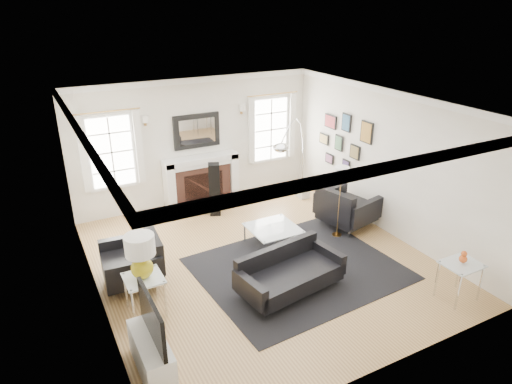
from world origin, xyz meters
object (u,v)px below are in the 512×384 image
sofa (288,273)px  arc_floor_lamp (293,161)px  armchair_left (135,262)px  gourd_lamp (141,254)px  coffee_table (273,229)px  armchair_right (345,209)px  fireplace (202,181)px

sofa → arc_floor_lamp: size_ratio=0.85×
sofa → armchair_left: bearing=147.4°
sofa → gourd_lamp: (-2.16, 0.50, 0.69)m
coffee_table → gourd_lamp: gourd_lamp is taller
sofa → armchair_left: armchair_left is taller
armchair_right → coffee_table: (-1.69, -0.03, -0.04)m
fireplace → coffee_table: bearing=-79.9°
sofa → coffee_table: bearing=69.8°
gourd_lamp → arc_floor_lamp: bearing=28.0°
fireplace → sofa: bearing=-90.7°
sofa → arc_floor_lamp: (1.62, 2.50, 0.85)m
fireplace → armchair_right: (2.13, -2.43, -0.14)m
fireplace → gourd_lamp: bearing=-123.8°
armchair_left → arc_floor_lamp: arc_floor_lamp is taller
coffee_table → armchair_left: bearing=179.5°
fireplace → arc_floor_lamp: 2.12m
armchair_left → coffee_table: (2.57, -0.02, -0.02)m
fireplace → gourd_lamp: (-2.20, -3.29, 0.45)m
coffee_table → gourd_lamp: bearing=-162.8°
coffee_table → gourd_lamp: (-2.64, -0.82, 0.63)m
armchair_right → gourd_lamp: bearing=-168.9°
armchair_left → gourd_lamp: 1.05m
armchair_left → gourd_lamp: gourd_lamp is taller
sofa → gourd_lamp: size_ratio=2.64×
gourd_lamp → arc_floor_lamp: size_ratio=0.32×
sofa → gourd_lamp: 2.32m
armchair_right → gourd_lamp: (-4.33, -0.85, 0.60)m
armchair_right → gourd_lamp: size_ratio=1.80×
sofa → armchair_right: 2.56m
armchair_right → coffee_table: size_ratio=1.40×
sofa → armchair_right: size_ratio=1.47×
armchair_right → coffee_table: armchair_right is taller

